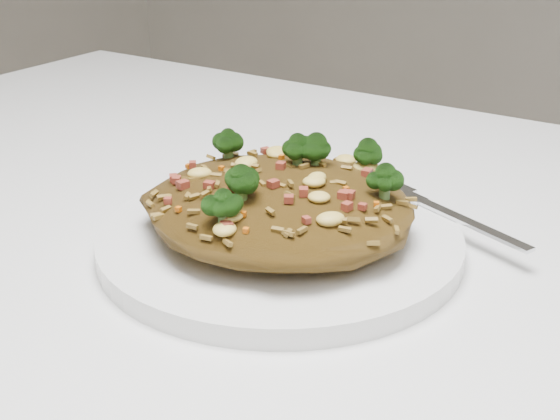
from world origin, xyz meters
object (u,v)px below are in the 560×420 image
at_px(fork, 445,212).
at_px(fried_rice, 281,194).
at_px(dining_table, 326,397).
at_px(plate, 280,240).

bearing_deg(fork, fried_rice, -112.00).
distance_m(dining_table, plate, 0.11).
xyz_separation_m(dining_table, fork, (0.03, 0.10, 0.11)).
relative_size(plate, fried_rice, 1.33).
xyz_separation_m(dining_table, fried_rice, (-0.05, 0.02, 0.13)).
distance_m(plate, fried_rice, 0.03).
height_order(dining_table, fried_rice, fried_rice).
relative_size(dining_table, fork, 7.69).
bearing_deg(dining_table, fork, 71.47).
height_order(plate, fork, fork).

